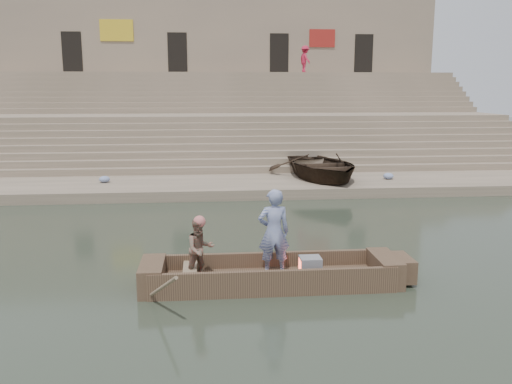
{
  "coord_description": "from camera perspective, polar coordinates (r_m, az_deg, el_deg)",
  "views": [
    {
      "loc": [
        -0.15,
        -13.86,
        4.26
      ],
      "look_at": [
        1.2,
        0.62,
        1.4
      ],
      "focal_mm": 37.47,
      "sensor_mm": 36.0,
      "label": 1
    }
  ],
  "objects": [
    {
      "name": "ghat_steps",
      "position": [
        31.14,
        -5.08,
        6.55
      ],
      "size": [
        32.0,
        11.0,
        5.2
      ],
      "color": "gray",
      "rests_on": "ground"
    },
    {
      "name": "television",
      "position": [
        11.84,
        5.75,
        -7.86
      ],
      "size": [
        0.46,
        0.42,
        0.4
      ],
      "color": "gray",
      "rests_on": "main_rowboat"
    },
    {
      "name": "lower_landing",
      "position": [
        22.23,
        -4.86,
        0.56
      ],
      "size": [
        32.0,
        4.0,
        0.4
      ],
      "primitive_type": "cube",
      "color": "gray",
      "rests_on": "ground"
    },
    {
      "name": "cloth_bundles",
      "position": [
        22.4,
        -0.76,
        1.55
      ],
      "size": [
        12.37,
        0.74,
        0.26
      ],
      "color": "#3F5999",
      "rests_on": "lower_landing"
    },
    {
      "name": "main_rowboat",
      "position": [
        11.81,
        1.6,
        -9.44
      ],
      "size": [
        5.0,
        1.3,
        0.22
      ],
      "primitive_type": "cube",
      "color": "brown",
      "rests_on": "ground"
    },
    {
      "name": "beached_rowboat",
      "position": [
        23.02,
        7.02,
        2.77
      ],
      "size": [
        4.51,
        5.77,
        1.09
      ],
      "primitive_type": "imported",
      "rotation": [
        0.0,
        0.0,
        0.15
      ],
      "color": "#2D2116",
      "rests_on": "lower_landing"
    },
    {
      "name": "pedestrian",
      "position": [
        36.2,
        5.26,
        13.94
      ],
      "size": [
        0.93,
        1.25,
        1.73
      ],
      "primitive_type": "imported",
      "rotation": [
        0.0,
        0.0,
        1.85
      ],
      "color": "#B71F3A",
      "rests_on": "upper_landing"
    },
    {
      "name": "rowing_man",
      "position": [
        11.45,
        -6.0,
        -6.09
      ],
      "size": [
        0.79,
        0.72,
        1.32
      ],
      "primitive_type": "imported",
      "rotation": [
        0.0,
        0.0,
        0.42
      ],
      "color": "#26745A",
      "rests_on": "main_rowboat"
    },
    {
      "name": "building_wall",
      "position": [
        40.37,
        -5.25,
        12.99
      ],
      "size": [
        32.0,
        5.07,
        11.2
      ],
      "color": "gray",
      "rests_on": "ground"
    },
    {
      "name": "mid_landing",
      "position": [
        29.5,
        -5.04,
        5.52
      ],
      "size": [
        32.0,
        3.0,
        2.8
      ],
      "primitive_type": "cube",
      "color": "gray",
      "rests_on": "ground"
    },
    {
      "name": "rowboat_trim",
      "position": [
        11.76,
        2.64,
        -8.52
      ],
      "size": [
        6.04,
        2.63,
        1.99
      ],
      "color": "brown",
      "rests_on": "ground"
    },
    {
      "name": "ground",
      "position": [
        14.5,
        -4.54,
        -6.0
      ],
      "size": [
        120.0,
        120.0,
        0.0
      ],
      "primitive_type": "plane",
      "color": "#273225",
      "rests_on": "ground"
    },
    {
      "name": "standing_man",
      "position": [
        11.59,
        1.91,
        -4.32
      ],
      "size": [
        0.73,
        0.51,
        1.91
      ],
      "primitive_type": "imported",
      "rotation": [
        0.0,
        0.0,
        3.22
      ],
      "color": "navy",
      "rests_on": "main_rowboat"
    },
    {
      "name": "upper_landing",
      "position": [
        36.39,
        -5.15,
        8.47
      ],
      "size": [
        32.0,
        3.0,
        5.2
      ],
      "primitive_type": "cube",
      "color": "gray",
      "rests_on": "ground"
    }
  ]
}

